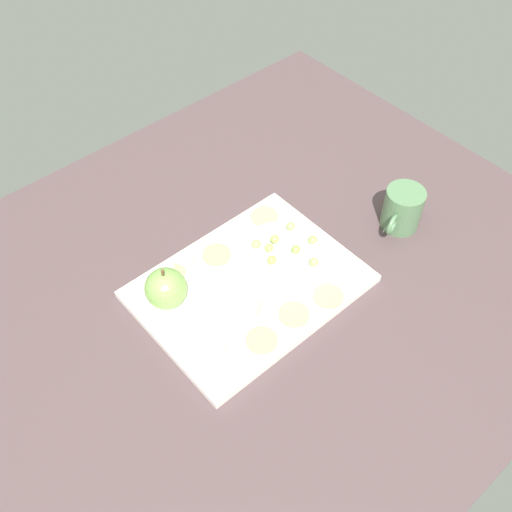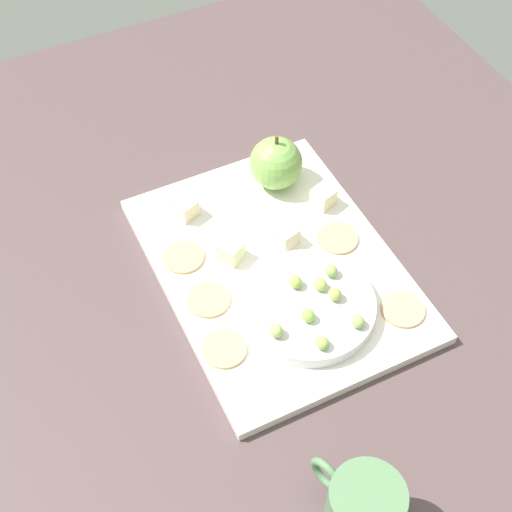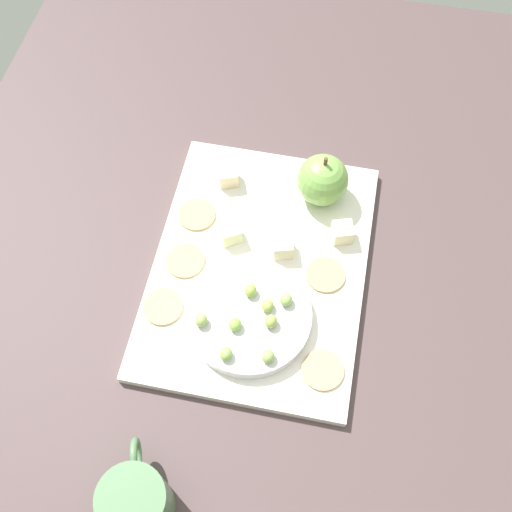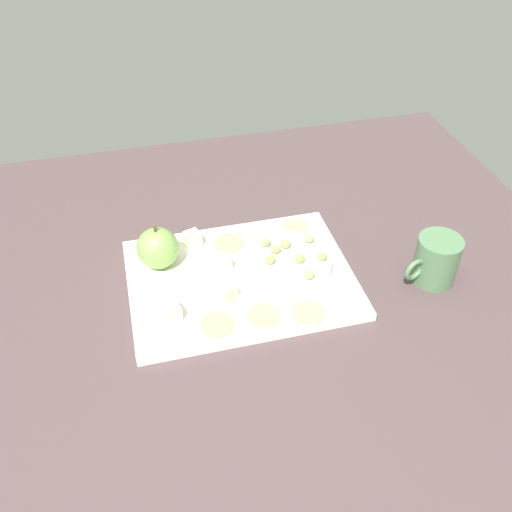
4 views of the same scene
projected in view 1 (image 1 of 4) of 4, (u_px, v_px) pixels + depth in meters
table at (251, 289)px, 105.44cm from camera, size 116.50×96.22×4.55cm
platter at (249, 286)px, 102.06cm from camera, size 36.68×27.51×1.40cm
serving_dish at (282, 257)px, 104.21cm from camera, size 15.53×15.53×1.82cm
apple_whole at (166, 288)px, 96.50cm from camera, size 7.03×7.03×7.03cm
apple_stem at (163, 273)px, 93.35cm from camera, size 0.50×0.50×1.20cm
cheese_cube_0 at (184, 264)px, 102.69cm from camera, size 3.23×3.23×2.57cm
cheese_cube_1 at (218, 347)px, 91.97cm from camera, size 3.28×3.28×2.57cm
cheese_cube_2 at (252, 307)px, 96.88cm from camera, size 3.51×3.51×2.57cm
cheese_cube_3 at (228, 278)px, 100.67cm from camera, size 3.18×3.18×2.57cm
cracker_0 at (294, 315)px, 97.18cm from camera, size 5.15×5.15×0.40cm
cracker_1 at (265, 216)px, 111.62cm from camera, size 5.15×5.15×0.40cm
cracker_2 at (217, 255)px, 105.50cm from camera, size 5.15×5.15×0.40cm
cracker_3 at (328, 296)px, 99.62cm from camera, size 5.15×5.15×0.40cm
cracker_4 at (262, 340)px, 94.04cm from camera, size 5.15×5.15×0.40cm
grape_0 at (275, 239)px, 104.67cm from camera, size 1.70×1.53×1.54cm
grape_1 at (269, 248)px, 103.47cm from camera, size 1.70×1.53×1.41cm
grape_2 at (291, 226)px, 106.78cm from camera, size 1.70×1.53×1.43cm
grape_3 at (272, 260)px, 101.59cm from camera, size 1.70×1.53×1.53cm
grape_4 at (256, 244)px, 103.96cm from camera, size 1.70×1.53×1.50cm
grape_5 at (314, 262)px, 101.26cm from camera, size 1.70×1.53×1.57cm
grape_6 at (296, 249)px, 103.18cm from camera, size 1.70×1.53×1.48cm
grape_7 at (313, 240)px, 104.70cm from camera, size 1.70×1.53×1.37cm
cup at (402, 209)px, 109.37cm from camera, size 10.20×7.19×8.18cm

